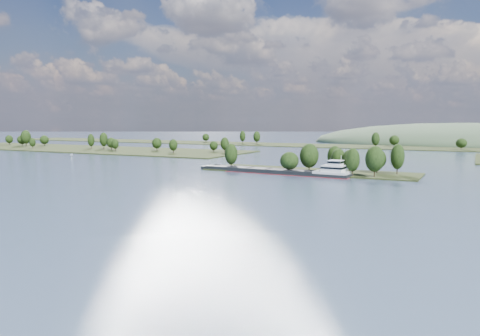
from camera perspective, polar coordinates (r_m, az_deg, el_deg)
The scene contains 7 objects.
ground at distance 168.96m, azimuth 2.03°, elevation -2.52°, with size 1800.00×1800.00×0.00m, color #384A61.
tree_island at distance 220.24m, azimuth 10.18°, elevation 0.53°, with size 100.00×32.27×14.78m.
left_bank at distance 419.17m, azimuth -18.88°, elevation 2.31°, with size 300.00×80.00×16.28m.
back_shoreline at distance 436.34m, azimuth 19.00°, elevation 2.41°, with size 900.00×60.00×15.91m.
hill_west at distance 532.39m, azimuth 25.77°, elevation 2.63°, with size 320.00×160.00×44.00m, color #3A4E36.
cargo_barge at distance 215.84m, azimuth 5.16°, elevation -0.37°, with size 75.49×14.40×10.15m.
motorboat at distance 336.31m, azimuth -19.83°, elevation 1.49°, with size 1.93×5.13×1.98m, color white.
Camera 1 is at (70.16, -31.72, 24.63)m, focal length 35.00 mm.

